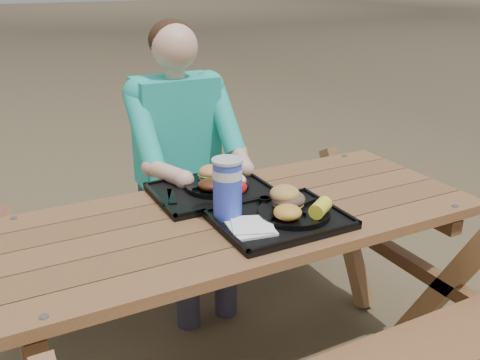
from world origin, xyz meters
name	(u,v)px	position (x,y,z in m)	size (l,w,h in m)	color
picnic_table	(240,298)	(0.00, 0.00, 0.38)	(1.80, 1.49, 0.75)	#999999
tray_near	(280,220)	(0.09, -0.14, 0.76)	(0.45, 0.35, 0.02)	black
tray_far	(211,192)	(-0.02, 0.21, 0.76)	(0.45, 0.35, 0.02)	black
plate_near	(294,213)	(0.14, -0.15, 0.78)	(0.26, 0.26, 0.02)	black
plate_far	(217,185)	(0.01, 0.22, 0.78)	(0.26, 0.26, 0.02)	black
napkin_stack	(251,228)	(-0.05, -0.18, 0.78)	(0.14, 0.14, 0.02)	white
soda_cup	(227,190)	(-0.07, -0.05, 0.87)	(0.10, 0.10, 0.21)	blue
condiment_bbq	(265,201)	(0.10, -0.02, 0.78)	(0.05, 0.05, 0.03)	black
condiment_mustard	(277,199)	(0.14, -0.02, 0.78)	(0.05, 0.05, 0.03)	yellow
sandwich	(289,190)	(0.14, -0.10, 0.85)	(0.12, 0.12, 0.12)	#CF9549
mac_cheese	(288,212)	(0.08, -0.20, 0.81)	(0.10, 0.10, 0.05)	gold
corn_cob	(320,208)	(0.20, -0.22, 0.82)	(0.09, 0.09, 0.05)	#FFF335
cutlery_far	(172,196)	(-0.19, 0.22, 0.77)	(0.03, 0.16, 0.01)	black
burger	(211,169)	(0.01, 0.27, 0.83)	(0.10, 0.10, 0.09)	#E79451
baked_beans	(210,185)	(-0.04, 0.17, 0.81)	(0.10, 0.10, 0.04)	#4F220F
potato_salad	(235,180)	(0.06, 0.15, 0.82)	(0.09, 0.09, 0.05)	white
diner	(180,177)	(0.04, 0.72, 0.64)	(0.48, 0.84, 1.28)	#1C9BC5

